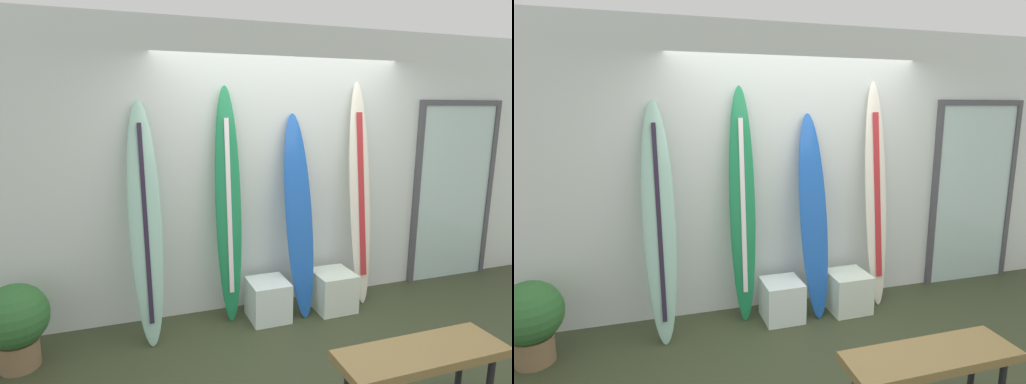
# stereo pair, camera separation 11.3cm
# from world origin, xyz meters

# --- Properties ---
(ground) EXTENTS (8.00, 8.00, 0.04)m
(ground) POSITION_xyz_m (0.00, 0.00, -0.02)
(ground) COLOR #333A24
(wall_back) EXTENTS (7.20, 0.20, 2.80)m
(wall_back) POSITION_xyz_m (0.00, 1.30, 1.40)
(wall_back) COLOR silver
(wall_back) RESTS_ON ground
(surfboard_seafoam) EXTENTS (0.28, 0.53, 2.09)m
(surfboard_seafoam) POSITION_xyz_m (-1.37, 0.93, 1.03)
(surfboard_seafoam) COLOR #8EBFAC
(surfboard_seafoam) RESTS_ON ground
(surfboard_emerald) EXTENTS (0.26, 0.31, 2.22)m
(surfboard_emerald) POSITION_xyz_m (-0.60, 1.02, 1.10)
(surfboard_emerald) COLOR #1C7F4A
(surfboard_emerald) RESTS_ON ground
(surfboard_cobalt) EXTENTS (0.29, 0.47, 1.97)m
(surfboard_cobalt) POSITION_xyz_m (0.08, 0.95, 0.97)
(surfboard_cobalt) COLOR blue
(surfboard_cobalt) RESTS_ON ground
(surfboard_ivory) EXTENTS (0.24, 0.37, 2.28)m
(surfboard_ivory) POSITION_xyz_m (0.79, 1.00, 1.13)
(surfboard_ivory) COLOR silver
(surfboard_ivory) RESTS_ON ground
(display_block_left) EXTENTS (0.39, 0.39, 0.39)m
(display_block_left) POSITION_xyz_m (0.44, 0.86, 0.19)
(display_block_left) COLOR white
(display_block_left) RESTS_ON ground
(display_block_center) EXTENTS (0.37, 0.37, 0.38)m
(display_block_center) POSITION_xyz_m (-0.26, 0.87, 0.19)
(display_block_center) COLOR white
(display_block_center) RESTS_ON ground
(glass_door) EXTENTS (1.12, 0.06, 2.11)m
(glass_door) POSITION_xyz_m (2.17, 1.18, 1.09)
(glass_door) COLOR silver
(glass_door) RESTS_ON ground
(potted_plant) EXTENTS (0.50, 0.50, 0.68)m
(potted_plant) POSITION_xyz_m (-2.38, 0.75, 0.39)
(potted_plant) COLOR olive
(potted_plant) RESTS_ON ground
(bench) EXTENTS (1.15, 0.36, 0.49)m
(bench) POSITION_xyz_m (0.23, -0.67, 0.43)
(bench) COLOR olive
(bench) RESTS_ON ground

